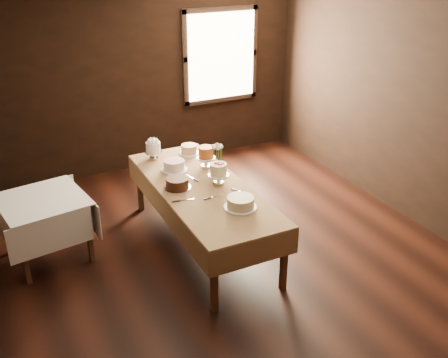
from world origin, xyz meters
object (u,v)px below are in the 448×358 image
cake_speckled (189,150)px  cake_server_e (187,200)px  cake_server_c (190,177)px  side_table (43,206)px  cake_server_b (243,193)px  cake_meringue (153,151)px  cake_server_a (217,196)px  flower_vase (217,166)px  cake_cream (240,203)px  display_table (202,191)px  cake_lattice (174,166)px  cake_flowers (218,174)px  cake_caramel (206,158)px  cake_server_d (219,173)px  cake_chocolate (177,183)px

cake_speckled → cake_server_e: (-0.51, -1.17, -0.05)m
cake_server_c → side_table: bearing=71.7°
cake_server_b → cake_speckled: bearing=160.0°
cake_meringue → cake_server_c: 0.73m
cake_meringue → cake_speckled: size_ratio=0.87×
cake_server_a → cake_server_c: size_ratio=1.00×
flower_vase → side_table: bearing=173.2°
cake_server_a → cake_server_e: size_ratio=1.00×
side_table → cake_server_c: bearing=-8.0°
cake_cream → cake_server_b: cake_cream is taller
side_table → flower_vase: bearing=-6.8°
cake_server_a → cake_server_c: 0.58m
cake_server_b → cake_server_e: bearing=-126.3°
display_table → cake_server_b: 0.49m
display_table → cake_lattice: 0.57m
display_table → cake_speckled: size_ratio=9.08×
cake_lattice → cake_flowers: bearing=-59.7°
flower_vase → cake_caramel: bearing=106.6°
display_table → cake_cream: size_ratio=7.12×
display_table → cake_server_c: size_ratio=10.20×
cake_server_c → cake_server_e: (-0.25, -0.51, 0.00)m
cake_server_a → cake_server_c: same height
cake_caramel → cake_server_d: (0.06, -0.25, -0.11)m
side_table → cake_cream: cake_cream is taller
cake_caramel → cake_cream: bearing=-95.8°
cake_speckled → flower_vase: bearing=-82.5°
cake_lattice → side_table: bearing=-178.8°
display_table → cake_meringue: (-0.22, 0.99, 0.16)m
flower_vase → cake_speckled: bearing=97.5°
cake_cream → cake_server_d: (0.17, 0.86, -0.05)m
cake_speckled → cake_server_a: size_ratio=1.12×
cake_flowers → cake_server_c: 0.38m
display_table → cake_speckled: 0.98m
display_table → cake_chocolate: cake_chocolate is taller
cake_server_d → flower_vase: bearing=42.1°
cake_lattice → cake_server_c: cake_lattice is taller
cake_caramel → cake_chocolate: 0.66m
cake_lattice → cake_flowers: (0.32, -0.55, 0.05)m
cake_caramel → cake_server_b: 0.84m
cake_server_c → cake_meringue: bearing=5.6°
cake_caramel → cake_flowers: size_ratio=1.08×
side_table → cake_server_d: 2.01m
cake_speckled → cake_cream: 1.57m
cake_meringue → cake_flowers: cake_flowers is taller
display_table → flower_vase: 0.45m
cake_server_e → cake_cream: bearing=-37.3°
cake_speckled → cake_cream: bearing=-93.1°
cake_speckled → cake_server_c: bearing=-111.7°
cake_flowers → cake_server_b: bearing=-69.5°
cake_chocolate → flower_vase: 0.62m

